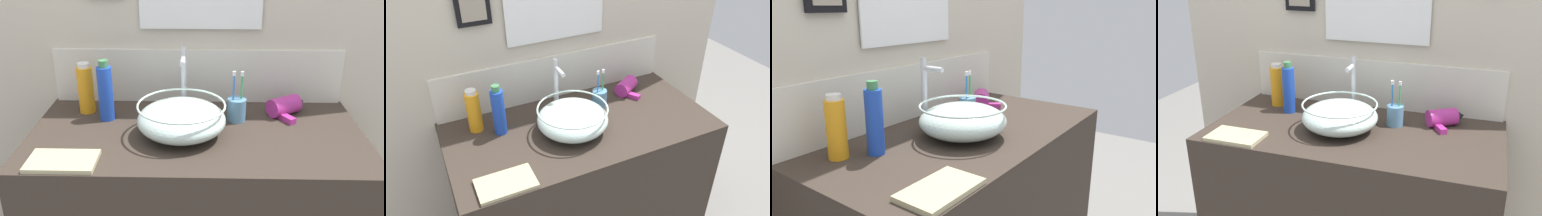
# 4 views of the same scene
# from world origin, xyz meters

# --- Properties ---
(back_panel) EXTENTS (2.06, 0.10, 2.38)m
(back_panel) POSITION_xyz_m (-0.00, 0.34, 1.19)
(back_panel) COLOR beige
(back_panel) RESTS_ON ground
(glass_bowl_sink) EXTENTS (0.33, 0.33, 0.13)m
(glass_bowl_sink) POSITION_xyz_m (-0.05, -0.02, 0.97)
(glass_bowl_sink) COLOR silver
(glass_bowl_sink) RESTS_ON vanity_counter
(faucet) EXTENTS (0.02, 0.11, 0.28)m
(faucet) POSITION_xyz_m (-0.05, 0.16, 1.06)
(faucet) COLOR silver
(faucet) RESTS_ON vanity_counter
(hair_drier) EXTENTS (0.18, 0.19, 0.08)m
(hair_drier) POSITION_xyz_m (0.37, 0.18, 0.94)
(hair_drier) COLOR #B22D8C
(hair_drier) RESTS_ON vanity_counter
(toothbrush_cup) EXTENTS (0.07, 0.07, 0.21)m
(toothbrush_cup) POSITION_xyz_m (0.16, 0.11, 0.95)
(toothbrush_cup) COLOR #598CB2
(toothbrush_cup) RESTS_ON vanity_counter
(spray_bottle) EXTENTS (0.06, 0.06, 0.25)m
(spray_bottle) POSITION_xyz_m (-0.36, 0.11, 1.02)
(spray_bottle) COLOR blue
(spray_bottle) RESTS_ON vanity_counter
(shampoo_bottle) EXTENTS (0.06, 0.06, 0.21)m
(shampoo_bottle) POSITION_xyz_m (-0.46, 0.18, 1.00)
(shampoo_bottle) COLOR orange
(shampoo_bottle) RESTS_ON vanity_counter
(hand_towel) EXTENTS (0.23, 0.14, 0.02)m
(hand_towel) POSITION_xyz_m (-0.44, -0.23, 0.91)
(hand_towel) COLOR tan
(hand_towel) RESTS_ON vanity_counter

